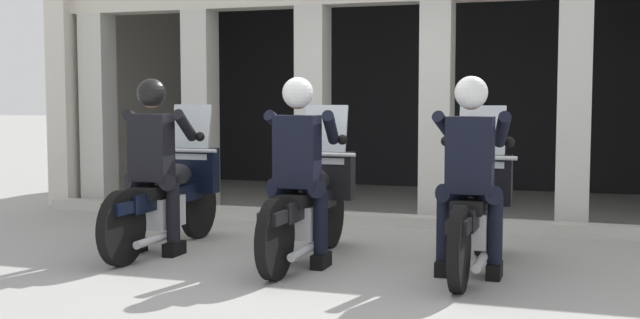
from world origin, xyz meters
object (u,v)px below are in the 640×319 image
police_officer_center (299,155)px  police_officer_left (153,151)px  motorcycle_left (170,195)px  motorcycle_right (474,209)px  motorcycle_center (310,203)px  police_officer_right (470,159)px

police_officer_center → police_officer_left: bearing=173.7°
motorcycle_left → police_officer_left: size_ratio=1.29×
police_officer_left → motorcycle_left: bearing=79.1°
police_officer_center → motorcycle_right: bearing=10.2°
motorcycle_center → motorcycle_right: 1.42m
police_officer_center → motorcycle_left: bearing=162.5°
police_officer_left → police_officer_right: (2.83, -0.02, 0.00)m
motorcycle_center → police_officer_center: police_officer_center is taller
police_officer_left → motorcycle_center: (1.42, 0.21, -0.44)m
motorcycle_left → police_officer_right: police_officer_right is taller
motorcycle_center → police_officer_right: police_officer_right is taller
police_officer_left → motorcycle_right: (2.83, 0.27, -0.44)m
police_officer_left → police_officer_right: bearing=-10.9°
motorcycle_left → motorcycle_center: (1.41, -0.07, 0.00)m
police_officer_left → police_officer_right: same height
motorcycle_left → motorcycle_right: same height
motorcycle_center → police_officer_left: bearing=-174.9°
motorcycle_center → police_officer_center: (-0.00, -0.28, 0.44)m
motorcycle_left → police_officer_right: 2.88m
motorcycle_center → police_officer_right: bearing=-12.4°
motorcycle_center → motorcycle_right: (1.41, 0.06, 0.00)m
police_officer_center → police_officer_right: bearing=-1.0°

